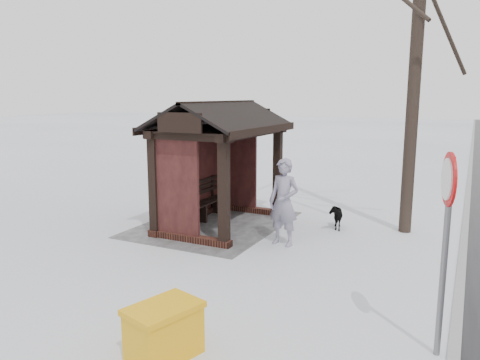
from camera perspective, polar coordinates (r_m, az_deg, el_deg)
name	(u,v)px	position (r m, az deg, el deg)	size (l,w,h in m)	color
ground	(221,225)	(11.81, -2.31, -5.54)	(120.00, 120.00, 0.00)	white
kerb	(462,259)	(10.45, 25.49, -8.64)	(120.00, 0.15, 0.06)	gray
trampled_patch	(214,224)	(11.90, -3.15, -5.38)	(4.20, 3.20, 0.02)	gray
bus_shelter	(215,139)	(11.49, -3.08, 5.01)	(3.60, 2.40, 3.09)	#361913
pedestrian	(284,202)	(10.13, 5.36, -2.71)	(0.69, 0.46, 1.90)	gray
dog	(335,216)	(11.70, 11.53, -4.27)	(0.35, 0.76, 0.64)	black
grit_bin	(164,331)	(6.15, -9.25, -17.72)	(1.03, 0.84, 0.69)	#EBA30D
road_sign	(447,213)	(6.12, 23.87, -3.73)	(0.64, 0.20, 2.58)	slate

